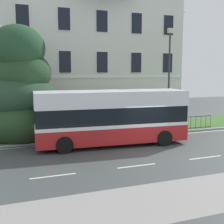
% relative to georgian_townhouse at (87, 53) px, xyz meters
% --- Properties ---
extents(ground_plane, '(60.00, 56.00, 0.18)m').
position_rel_georgian_townhouse_xyz_m(ground_plane, '(0.13, -13.32, -6.32)').
color(ground_plane, '#414746').
extents(georgian_townhouse, '(15.96, 9.90, 12.33)m').
position_rel_georgian_townhouse_xyz_m(georgian_townhouse, '(0.00, 0.00, 0.00)').
color(georgian_townhouse, silver).
rests_on(georgian_townhouse, ground_plane).
extents(iron_verge_railing, '(14.80, 0.04, 0.97)m').
position_rel_georgian_townhouse_xyz_m(iron_verge_railing, '(-0.00, -9.78, -5.69)').
color(iron_verge_railing, black).
rests_on(iron_verge_railing, ground_plane).
extents(evergreen_tree, '(4.98, 5.19, 7.85)m').
position_rel_georgian_townhouse_xyz_m(evergreen_tree, '(-6.73, -8.27, -3.24)').
color(evergreen_tree, '#423328').
rests_on(evergreen_tree, ground_plane).
extents(single_decker_bus, '(9.39, 3.15, 3.35)m').
position_rel_georgian_townhouse_xyz_m(single_decker_bus, '(-1.62, -11.69, -4.55)').
color(single_decker_bus, '#B01E1F').
rests_on(single_decker_bus, ground_plane).
extents(street_lamp_post, '(0.36, 0.24, 7.62)m').
position_rel_georgian_townhouse_xyz_m(street_lamp_post, '(4.15, -8.72, -1.88)').
color(street_lamp_post, '#333338').
rests_on(street_lamp_post, ground_plane).
extents(litter_bin, '(0.56, 0.56, 1.10)m').
position_rel_georgian_townhouse_xyz_m(litter_bin, '(1.38, -9.02, -5.63)').
color(litter_bin, black).
rests_on(litter_bin, ground_plane).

